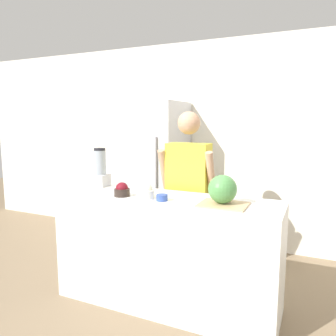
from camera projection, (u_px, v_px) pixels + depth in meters
ground_plane at (151, 321)px, 2.64m from camera, size 14.00×14.00×0.00m
wall_back at (220, 145)px, 4.19m from camera, size 8.00×0.06×2.60m
counter_island at (167, 251)px, 2.84m from camera, size 1.92×0.60×0.95m
refrigerator at (154, 175)px, 4.19m from camera, size 0.75×0.75×1.83m
person at (188, 196)px, 3.22m from camera, size 0.55×0.27×1.69m
cutting_board at (223, 205)px, 2.51m from camera, size 0.36×0.30×0.01m
watermelon at (222, 189)px, 2.51m from camera, size 0.22×0.22×0.22m
bowl_cherries at (122, 190)px, 2.82m from camera, size 0.14×0.14×0.12m
bowl_cream at (146, 192)px, 2.74m from camera, size 0.15×0.15×0.13m
bowl_small_blue at (162, 198)px, 2.66m from camera, size 0.09×0.09×0.05m
blender at (100, 169)px, 3.24m from camera, size 0.15×0.15×0.38m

